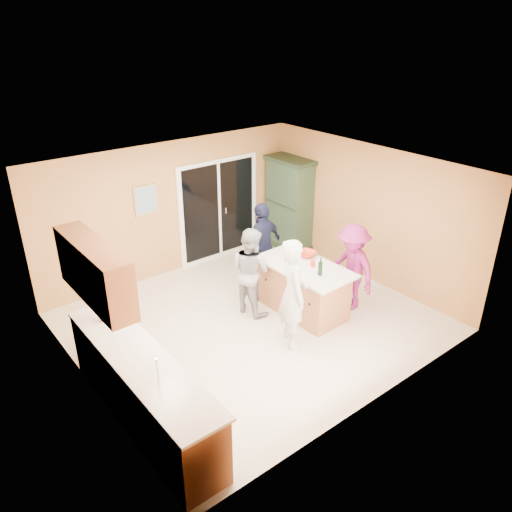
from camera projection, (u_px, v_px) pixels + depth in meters
floor at (253, 322)px, 8.40m from camera, size 5.50×5.50×0.00m
ceiling at (252, 172)px, 7.27m from camera, size 5.50×5.00×0.10m
wall_back at (173, 209)px, 9.60m from camera, size 5.50×0.10×2.60m
wall_front at (379, 321)px, 6.07m from camera, size 5.50×0.10×2.60m
wall_left at (81, 310)px, 6.30m from camera, size 0.10×5.00×2.60m
wall_right at (367, 213)px, 9.38m from camera, size 0.10×5.00×2.60m
left_cabinet_run at (148, 396)px, 6.09m from camera, size 0.65×3.05×1.24m
upper_cabinets at (95, 272)px, 6.01m from camera, size 0.35×1.60×0.75m
sliding_door at (219, 209)px, 10.27m from camera, size 1.90×0.07×2.10m
framed_picture at (146, 200)px, 9.15m from camera, size 0.46×0.04×0.56m
kitchen_island at (303, 290)px, 8.54m from camera, size 0.95×1.70×0.88m
green_hutch at (289, 205)px, 10.71m from camera, size 0.58×1.09×2.01m
woman_white at (293, 294)px, 7.49m from camera, size 0.66×0.77×1.77m
woman_grey at (251, 271)px, 8.41m from camera, size 0.69×0.83×1.54m
woman_navy at (262, 246)px, 9.15m from camera, size 1.05×0.63×1.67m
woman_magenta at (352, 267)px, 8.51m from camera, size 0.69×1.06×1.55m
serving_bowl at (307, 254)px, 8.65m from camera, size 0.41×0.41×0.08m
tulip_vase at (101, 310)px, 6.65m from camera, size 0.18×0.12×0.34m
tumbler_near at (295, 268)px, 8.13m from camera, size 0.09×0.09×0.10m
tumbler_far at (313, 264)px, 8.28m from camera, size 0.10×0.10×0.11m
wine_bottle at (320, 269)px, 7.98m from camera, size 0.07×0.07×0.31m
white_plate at (273, 258)px, 8.59m from camera, size 0.25×0.25×0.02m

